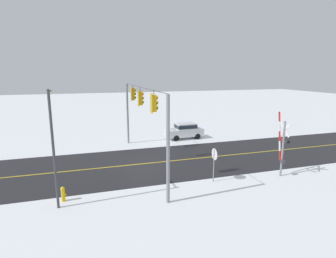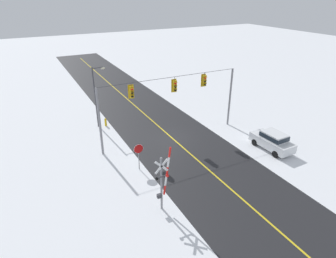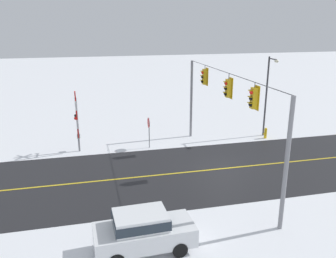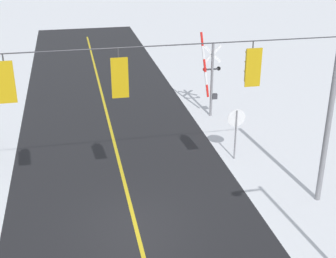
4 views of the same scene
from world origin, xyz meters
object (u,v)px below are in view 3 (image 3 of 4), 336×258
object	(u,v)px
stop_sign	(149,126)
streetlamp_near	(268,89)
parked_car_white	(143,230)
fire_hydrant	(266,133)
railroad_crossing	(77,122)

from	to	relation	value
stop_sign	streetlamp_near	distance (m)	10.10
stop_sign	streetlamp_near	size ratio (longest dim) A/B	0.36
stop_sign	parked_car_white	world-z (taller)	stop_sign
stop_sign	fire_hydrant	bearing A→B (deg)	89.97
parked_car_white	streetlamp_near	world-z (taller)	streetlamp_near
parked_car_white	railroad_crossing	bearing A→B (deg)	-168.20
stop_sign	railroad_crossing	distance (m)	5.17
parked_car_white	fire_hydrant	world-z (taller)	parked_car_white
railroad_crossing	streetlamp_near	bearing A→B (deg)	90.55
stop_sign	fire_hydrant	world-z (taller)	stop_sign
railroad_crossing	streetlamp_near	distance (m)	15.06
railroad_crossing	parked_car_white	xyz separation A→B (m)	(12.58, 2.63, -1.32)
stop_sign	parked_car_white	size ratio (longest dim) A/B	0.55
railroad_crossing	parked_car_white	bearing A→B (deg)	11.80
railroad_crossing	parked_car_white	world-z (taller)	railroad_crossing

